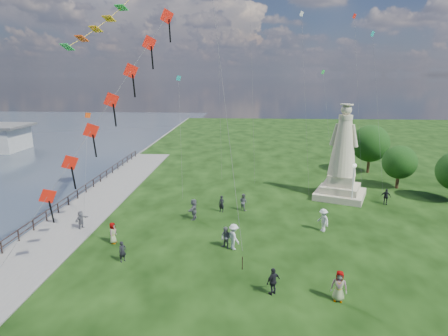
# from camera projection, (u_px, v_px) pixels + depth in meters

# --- Properties ---
(waterfront) EXTENTS (200.00, 200.00, 1.51)m
(waterfront) POSITION_uv_depth(u_px,v_px,m) (53.00, 228.00, 30.95)
(waterfront) COLOR #2F3846
(waterfront) RESTS_ON ground
(statue) EXTENTS (6.08, 6.08, 9.51)m
(statue) POSITION_uv_depth(u_px,v_px,m) (342.00, 163.00, 37.60)
(statue) COLOR #B8AF8B
(statue) RESTS_ON ground
(lamppost) EXTENTS (0.38, 0.38, 4.15)m
(lamppost) POSITION_uv_depth(u_px,v_px,m) (354.00, 175.00, 35.31)
(lamppost) COLOR silver
(lamppost) RESTS_ON ground
(tree_row) EXTENTS (9.17, 15.41, 6.17)m
(tree_row) POSITION_uv_depth(u_px,v_px,m) (397.00, 154.00, 42.80)
(tree_row) COLOR #382314
(tree_row) RESTS_ON ground
(person_0) EXTENTS (0.61, 0.62, 1.45)m
(person_0) POSITION_uv_depth(u_px,v_px,m) (122.00, 252.00, 25.04)
(person_0) COLOR black
(person_0) RESTS_ON ground
(person_1) EXTENTS (0.93, 0.85, 1.63)m
(person_1) POSITION_uv_depth(u_px,v_px,m) (226.00, 238.00, 26.95)
(person_1) COLOR #595960
(person_1) RESTS_ON ground
(person_2) EXTENTS (1.21, 1.38, 1.91)m
(person_2) POSITION_uv_depth(u_px,v_px,m) (234.00, 237.00, 26.79)
(person_2) COLOR silver
(person_2) RESTS_ON ground
(person_3) EXTENTS (1.06, 1.00, 1.65)m
(person_3) POSITION_uv_depth(u_px,v_px,m) (273.00, 281.00, 21.25)
(person_3) COLOR black
(person_3) RESTS_ON ground
(person_4) EXTENTS (0.98, 0.74, 1.80)m
(person_4) POSITION_uv_depth(u_px,v_px,m) (339.00, 286.00, 20.63)
(person_4) COLOR #595960
(person_4) RESTS_ON ground
(person_5) EXTENTS (1.03, 1.50, 1.49)m
(person_5) POSITION_uv_depth(u_px,v_px,m) (81.00, 221.00, 30.27)
(person_5) COLOR #595960
(person_5) RESTS_ON ground
(person_6) EXTENTS (0.67, 0.57, 1.55)m
(person_6) POSITION_uv_depth(u_px,v_px,m) (222.00, 204.00, 34.17)
(person_6) COLOR black
(person_6) RESTS_ON ground
(person_7) EXTENTS (0.90, 0.88, 1.61)m
(person_7) POSITION_uv_depth(u_px,v_px,m) (243.00, 202.00, 34.57)
(person_7) COLOR #595960
(person_7) RESTS_ON ground
(person_8) EXTENTS (1.12, 1.36, 1.88)m
(person_8) POSITION_uv_depth(u_px,v_px,m) (323.00, 220.00, 29.91)
(person_8) COLOR silver
(person_8) RESTS_ON ground
(person_9) EXTENTS (1.01, 0.74, 1.56)m
(person_9) POSITION_uv_depth(u_px,v_px,m) (386.00, 196.00, 36.23)
(person_9) COLOR black
(person_9) RESTS_ON ground
(person_10) EXTENTS (0.55, 0.83, 1.62)m
(person_10) POSITION_uv_depth(u_px,v_px,m) (113.00, 233.00, 27.79)
(person_10) COLOR #595960
(person_10) RESTS_ON ground
(person_11) EXTENTS (1.00, 1.80, 1.84)m
(person_11) POSITION_uv_depth(u_px,v_px,m) (194.00, 209.00, 32.41)
(person_11) COLOR #595960
(person_11) RESTS_ON ground
(red_kite_train) EXTENTS (9.06, 9.35, 16.61)m
(red_kite_train) POSITION_uv_depth(u_px,v_px,m) (110.00, 106.00, 23.78)
(red_kite_train) COLOR black
(red_kite_train) RESTS_ON ground
(small_kites) EXTENTS (28.94, 18.84, 27.63)m
(small_kites) POSITION_uv_depth(u_px,v_px,m) (267.00, 58.00, 40.94)
(small_kites) COLOR teal
(small_kites) RESTS_ON ground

